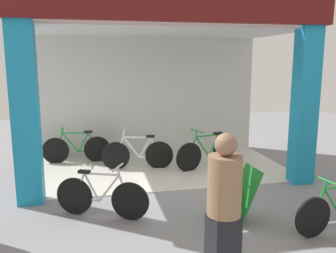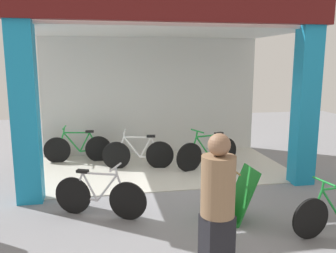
{
  "view_description": "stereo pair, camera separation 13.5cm",
  "coord_description": "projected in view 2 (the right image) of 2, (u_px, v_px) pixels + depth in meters",
  "views": [
    {
      "loc": [
        -1.51,
        -6.42,
        2.5
      ],
      "look_at": [
        0.0,
        0.77,
        1.15
      ],
      "focal_mm": 37.94,
      "sensor_mm": 36.0,
      "label": 1
    },
    {
      "loc": [
        -1.38,
        -6.44,
        2.5
      ],
      "look_at": [
        0.0,
        0.77,
        1.15
      ],
      "focal_mm": 37.94,
      "sensor_mm": 36.0,
      "label": 2
    }
  ],
  "objects": [
    {
      "name": "bicycle_parked_0",
      "position": [
        99.0,
        196.0,
        5.76
      ],
      "size": [
        1.46,
        0.71,
        0.87
      ],
      "color": "black",
      "rests_on": "ground"
    },
    {
      "name": "shop_facade",
      "position": [
        161.0,
        78.0,
        8.08
      ],
      "size": [
        5.98,
        3.38,
        3.95
      ],
      "color": "beige",
      "rests_on": "ground"
    },
    {
      "name": "pedestrian_2",
      "position": [
        217.0,
        212.0,
        3.75
      ],
      "size": [
        0.44,
        0.44,
        1.78
      ],
      "color": "black",
      "rests_on": "ground"
    },
    {
      "name": "bicycle_inside_2",
      "position": [
        78.0,
        148.0,
        8.86
      ],
      "size": [
        1.66,
        0.46,
        0.92
      ],
      "color": "black",
      "rests_on": "ground"
    },
    {
      "name": "bicycle_inside_0",
      "position": [
        208.0,
        153.0,
        8.36
      ],
      "size": [
        1.64,
        0.65,
        0.95
      ],
      "color": "black",
      "rests_on": "ground"
    },
    {
      "name": "bicycle_inside_1",
      "position": [
        138.0,
        154.0,
        8.31
      ],
      "size": [
        1.66,
        0.46,
        0.92
      ],
      "color": "black",
      "rests_on": "ground"
    },
    {
      "name": "sandwich_board_sign",
      "position": [
        232.0,
        195.0,
        5.58
      ],
      "size": [
        0.72,
        0.58,
        0.87
      ],
      "color": "#197226",
      "rests_on": "ground"
    },
    {
      "name": "ground_plane",
      "position": [
        175.0,
        191.0,
        6.93
      ],
      "size": [
        19.56,
        19.56,
        0.0
      ],
      "primitive_type": "plane",
      "color": "gray",
      "rests_on": "ground"
    }
  ]
}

